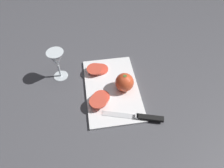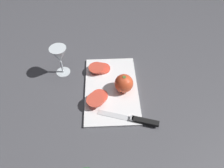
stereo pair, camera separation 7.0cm
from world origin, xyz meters
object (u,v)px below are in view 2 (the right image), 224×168
Objects in this scene: tomato_slice_stack_far at (100,68)px; knife at (140,120)px; wine_glass at (60,56)px; whole_tomato at (124,83)px; tomato_slice_stack_near at (98,98)px.

knife is at bearing 28.43° from tomato_slice_stack_far.
knife is at bearing 48.62° from wine_glass.
tomato_slice_stack_far is at bearing -44.94° from knife.
tomato_slice_stack_far reaches higher than knife.
wine_glass is at bearing -114.56° from whole_tomato.
tomato_slice_stack_near is (0.19, 0.17, -0.08)m from wine_glass.
tomato_slice_stack_far is at bearing 88.59° from wine_glass.
tomato_slice_stack_near is at bearing -64.73° from whole_tomato.
whole_tomato is at bearing 40.30° from tomato_slice_stack_far.
wine_glass is 0.47m from knife.
tomato_slice_stack_near is (0.06, -0.12, -0.03)m from whole_tomato.
knife is 0.34m from tomato_slice_stack_far.
tomato_slice_stack_far is at bearing 176.65° from tomato_slice_stack_near.
wine_glass reaches higher than whole_tomato.
tomato_slice_stack_far is (-0.13, -0.11, -0.03)m from whole_tomato.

